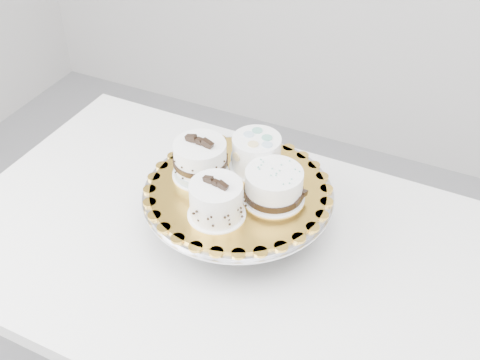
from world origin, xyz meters
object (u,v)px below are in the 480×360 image
at_px(cake_swirl, 216,201).
at_px(cake_board, 238,189).
at_px(cake_stand, 238,203).
at_px(cake_ribbon, 274,186).
at_px(table, 214,266).
at_px(cake_dots, 256,153).
at_px(cake_banded, 200,161).

bearing_deg(cake_swirl, cake_board, 96.56).
distance_m(cake_stand, cake_ribbon, 0.10).
relative_size(table, cake_swirl, 9.72).
bearing_deg(cake_board, cake_ribbon, 2.96).
distance_m(cake_stand, cake_dots, 0.11).
bearing_deg(table, cake_board, 55.14).
xyz_separation_m(cake_banded, cake_dots, (0.09, 0.07, 0.00)).
bearing_deg(cake_board, cake_banded, 175.26).
xyz_separation_m(cake_swirl, cake_dots, (0.01, 0.17, 0.00)).
bearing_deg(table, cake_dots, 73.76).
height_order(cake_dots, cake_ribbon, cake_dots).
bearing_deg(cake_ribbon, cake_banded, -174.53).
relative_size(cake_board, cake_banded, 3.00).
distance_m(table, cake_ribbon, 0.26).
relative_size(cake_stand, cake_banded, 3.26).
xyz_separation_m(cake_stand, cake_banded, (-0.09, 0.01, 0.07)).
xyz_separation_m(cake_board, cake_swirl, (-0.00, -0.09, 0.04)).
bearing_deg(table, cake_stand, 55.14).
bearing_deg(cake_dots, cake_banded, -121.33).
height_order(cake_banded, cake_dots, cake_banded).
height_order(cake_banded, cake_ribbon, cake_banded).
distance_m(cake_swirl, cake_dots, 0.17).
bearing_deg(cake_banded, cake_stand, 0.06).
bearing_deg(cake_ribbon, cake_dots, 140.53).
distance_m(table, cake_banded, 0.25).
distance_m(cake_swirl, cake_ribbon, 0.12).
xyz_separation_m(cake_board, cake_banded, (-0.09, 0.01, 0.04)).
bearing_deg(cake_swirl, cake_ribbon, 57.78).
bearing_deg(cake_stand, cake_banded, 175.26).
relative_size(cake_board, cake_dots, 2.74).
bearing_deg(cake_banded, cake_board, 0.06).
height_order(table, cake_banded, cake_banded).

